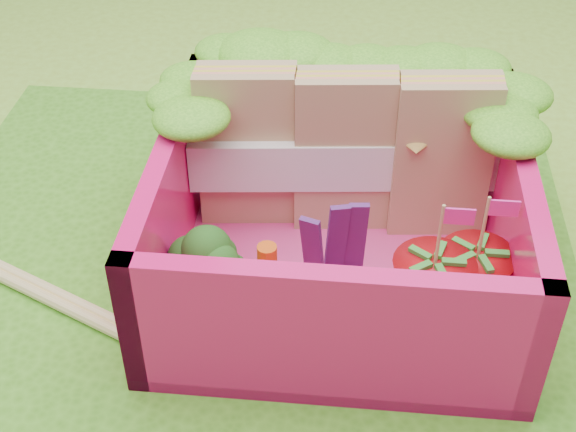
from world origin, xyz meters
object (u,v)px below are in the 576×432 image
at_px(strawberry_left, 431,293).
at_px(strawberry_right, 473,282).
at_px(broccoli, 209,262).
at_px(sandwich_stack, 345,152).
at_px(bento_box, 340,214).

xyz_separation_m(strawberry_left, strawberry_right, (0.15, 0.08, -0.01)).
distance_m(broccoli, strawberry_left, 0.76).
bearing_deg(broccoli, sandwich_stack, 50.10).
height_order(bento_box, strawberry_right, strawberry_right).
relative_size(strawberry_left, strawberry_right, 1.03).
bearing_deg(strawberry_right, bento_box, 154.82).
xyz_separation_m(sandwich_stack, strawberry_right, (0.47, -0.48, -0.18)).
xyz_separation_m(broccoli, strawberry_right, (0.91, 0.04, -0.05)).
xyz_separation_m(bento_box, strawberry_right, (0.47, -0.22, -0.09)).
distance_m(bento_box, sandwich_stack, 0.28).
relative_size(bento_box, sandwich_stack, 1.10).
xyz_separation_m(sandwich_stack, broccoli, (-0.44, -0.53, -0.13)).
bearing_deg(bento_box, strawberry_right, -25.18).
xyz_separation_m(broccoli, strawberry_left, (0.76, -0.03, -0.04)).
height_order(sandwich_stack, strawberry_right, sandwich_stack).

